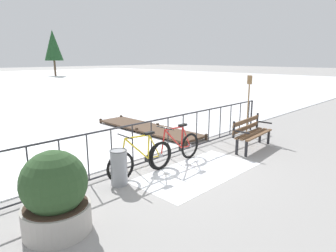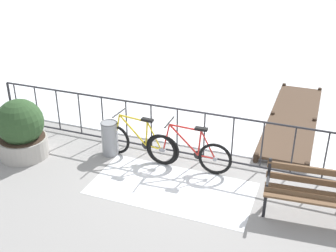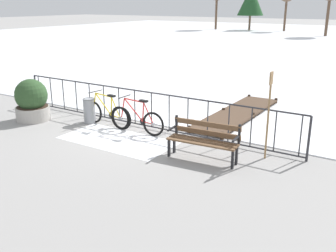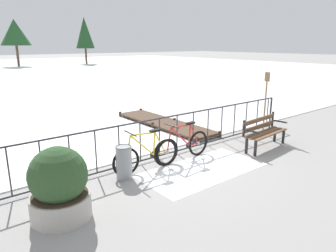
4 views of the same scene
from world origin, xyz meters
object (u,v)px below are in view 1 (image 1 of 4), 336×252
at_px(bicycle_near_railing, 141,159).
at_px(oar_upright, 248,102).
at_px(bicycle_second, 176,149).
at_px(park_bench, 251,131).
at_px(trash_bin, 119,167).
at_px(planter_with_shrub, 55,194).

bearing_deg(bicycle_near_railing, oar_upright, 1.28).
relative_size(bicycle_second, oar_upright, 0.86).
bearing_deg(park_bench, trash_bin, 171.08).
relative_size(park_bench, trash_bin, 2.23).
height_order(park_bench, oar_upright, oar_upright).
bearing_deg(bicycle_second, planter_with_shrub, -167.85).
distance_m(planter_with_shrub, oar_upright, 6.97).
xyz_separation_m(planter_with_shrub, trash_bin, (1.64, 0.70, -0.21)).
xyz_separation_m(bicycle_second, oar_upright, (3.54, 0.12, 0.77)).
xyz_separation_m(bicycle_near_railing, park_bench, (3.47, -0.68, 0.14)).
bearing_deg(oar_upright, bicycle_second, -178.01).
relative_size(park_bench, planter_with_shrub, 1.31).
bearing_deg(planter_with_shrub, oar_upright, 7.00).
bearing_deg(bicycle_second, oar_upright, 1.99).
distance_m(park_bench, oar_upright, 1.54).
relative_size(planter_with_shrub, oar_upright, 0.63).
xyz_separation_m(bicycle_second, park_bench, (2.37, -0.66, 0.14)).
bearing_deg(trash_bin, bicycle_near_railing, 3.58).
relative_size(bicycle_second, park_bench, 1.05).
height_order(bicycle_second, planter_with_shrub, planter_with_shrub).
bearing_deg(bicycle_near_railing, park_bench, -11.10).
bearing_deg(oar_upright, trash_bin, -178.45).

